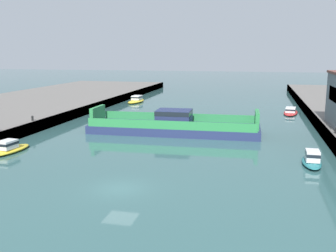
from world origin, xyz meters
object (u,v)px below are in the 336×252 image
(chain_ferry, at_px, (174,126))
(moored_boat_near_left, at_px, (9,148))
(moored_boat_mid_left, at_px, (312,159))
(moored_boat_near_right, at_px, (136,100))
(moored_boat_mid_right, at_px, (291,111))

(chain_ferry, bearing_deg, moored_boat_near_left, -136.52)
(chain_ferry, distance_m, moored_boat_near_left, 21.02)
(chain_ferry, relative_size, moored_boat_mid_left, 4.52)
(chain_ferry, relative_size, moored_boat_near_right, 3.12)
(moored_boat_mid_left, relative_size, moored_boat_mid_right, 0.61)
(moored_boat_near_left, distance_m, moored_boat_near_right, 44.54)
(moored_boat_near_left, bearing_deg, moored_boat_near_right, 89.69)
(moored_boat_near_right, xyz_separation_m, moored_boat_mid_left, (31.31, -42.10, 0.03))
(chain_ferry, height_order, moored_boat_mid_right, chain_ferry)
(chain_ferry, height_order, moored_boat_near_left, chain_ferry)
(moored_boat_near_left, relative_size, moored_boat_near_right, 0.79)
(moored_boat_near_right, distance_m, moored_boat_mid_right, 33.04)
(moored_boat_near_right, bearing_deg, moored_boat_near_left, -90.31)
(moored_boat_near_right, distance_m, moored_boat_mid_left, 52.47)
(moored_boat_near_right, relative_size, moored_boat_mid_left, 1.45)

